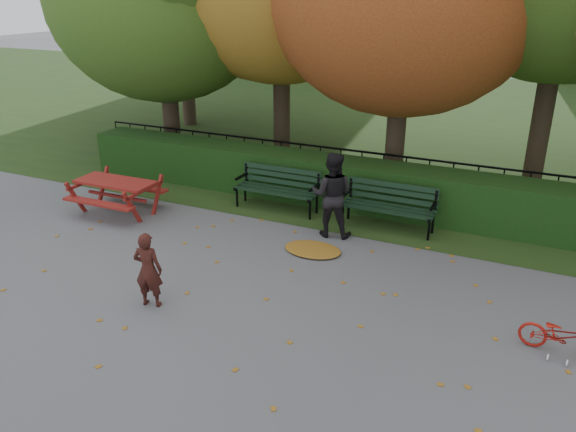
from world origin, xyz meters
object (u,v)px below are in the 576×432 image
at_px(bench_left, 278,185).
at_px(bicycle, 563,336).
at_px(child, 148,270).
at_px(bench_right, 389,203).
at_px(picnic_table, 116,188).
at_px(adult, 332,195).

height_order(bench_left, bicycle, bench_left).
height_order(bench_left, child, child).
xyz_separation_m(bench_right, picnic_table, (-5.33, -1.64, 0.03)).
bearing_deg(bench_right, adult, -138.12).
relative_size(bench_right, bicycle, 1.70).
height_order(child, adult, adult).
height_order(bench_right, picnic_table, bench_right).
bearing_deg(bicycle, bench_left, 67.37).
bearing_deg(bench_left, adult, -28.00).
height_order(picnic_table, bicycle, picnic_table).
xyz_separation_m(child, bicycle, (5.55, 1.24, -0.30)).
bearing_deg(bench_left, child, -90.05).
bearing_deg(bench_right, picnic_table, -162.88).
bearing_deg(adult, picnic_table, -0.01).
bearing_deg(bicycle, child, 109.01).
bearing_deg(child, bicycle, 179.19).
relative_size(child, adult, 0.72).
relative_size(picnic_table, bicycle, 1.59).
distance_m(bench_left, adult, 1.73).
distance_m(bench_left, child, 4.32).
bearing_deg(adult, child, 56.02).
bearing_deg(bench_left, bench_right, 0.00).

